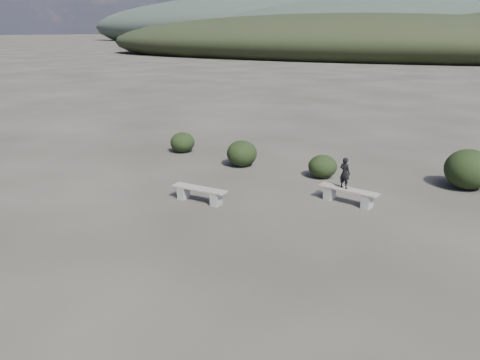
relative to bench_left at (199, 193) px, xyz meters
The scene contains 9 objects.
ground 4.12m from the bench_left, 72.59° to the right, with size 1200.00×1200.00×0.00m, color #2D2A23.
bench_left is the anchor object (origin of this frame).
bench_right 4.70m from the bench_left, 26.21° to the left, with size 1.97×0.73×0.48m.
seated_person 4.62m from the bench_left, 27.42° to the left, with size 0.36×0.24×0.99m, color black.
shrub_a 6.59m from the bench_left, 129.28° to the left, with size 1.09×1.09×0.89m, color black.
shrub_b 4.39m from the bench_left, 99.80° to the left, with size 1.22×1.22×1.04m, color black.
shrub_c 5.08m from the bench_left, 58.89° to the left, with size 1.06×1.06×0.85m, color black.
shrub_d 9.23m from the bench_left, 36.31° to the left, with size 1.58×1.58×1.38m, color black.
mountain_ridges 335.37m from the bench_left, 91.07° to the left, with size 500.00×400.00×56.00m.
Camera 1 is at (6.49, -7.87, 5.21)m, focal length 35.00 mm.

